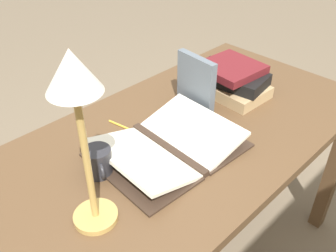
# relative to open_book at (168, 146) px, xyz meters

# --- Properties ---
(reading_desk) EXTENTS (1.60, 0.76, 0.77)m
(reading_desk) POSITION_rel_open_book_xyz_m (-0.05, -0.03, -0.11)
(reading_desk) COLOR brown
(reading_desk) RESTS_ON ground_plane
(open_book) EXTENTS (0.47, 0.37, 0.06)m
(open_book) POSITION_rel_open_book_xyz_m (0.00, 0.00, 0.00)
(open_book) COLOR #38281E
(open_book) RESTS_ON reading_desk
(book_stack_tall) EXTENTS (0.23, 0.31, 0.12)m
(book_stack_tall) POSITION_rel_open_book_xyz_m (-0.45, -0.09, 0.04)
(book_stack_tall) COLOR tan
(book_stack_tall) RESTS_ON reading_desk
(book_standing_upright) EXTENTS (0.04, 0.18, 0.22)m
(book_standing_upright) POSITION_rel_open_book_xyz_m (-0.25, -0.11, 0.09)
(book_standing_upright) COLOR slate
(book_standing_upright) RESTS_ON reading_desk
(reading_lamp) EXTENTS (0.12, 0.12, 0.48)m
(reading_lamp) POSITION_rel_open_book_xyz_m (0.34, 0.06, 0.34)
(reading_lamp) COLOR tan
(reading_lamp) RESTS_ON reading_desk
(coffee_mug) EXTENTS (0.08, 0.11, 0.09)m
(coffee_mug) POSITION_rel_open_book_xyz_m (0.22, -0.07, 0.02)
(coffee_mug) COLOR #28282D
(coffee_mug) RESTS_ON reading_desk
(pencil) EXTENTS (0.03, 0.15, 0.01)m
(pencil) POSITION_rel_open_book_xyz_m (0.02, -0.20, -0.02)
(pencil) COLOR gold
(pencil) RESTS_ON reading_desk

